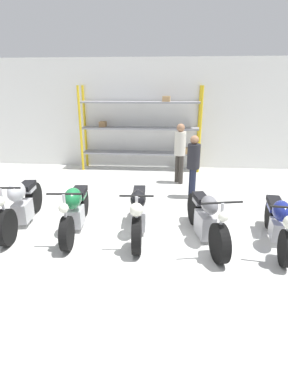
{
  "coord_description": "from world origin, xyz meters",
  "views": [
    {
      "loc": [
        0.46,
        -5.29,
        2.74
      ],
      "look_at": [
        0.0,
        0.4,
        0.7
      ],
      "focal_mm": 28.0,
      "sensor_mm": 36.0,
      "label": 1
    }
  ],
  "objects": [
    {
      "name": "shelving_rack",
      "position": [
        -0.46,
        4.75,
        1.4
      ],
      "size": [
        3.98,
        0.63,
        2.74
      ],
      "color": "gold",
      "rests_on": "ground_plane"
    },
    {
      "name": "motorcycle_grey",
      "position": [
        1.19,
        -0.22,
        0.43
      ],
      "size": [
        0.75,
        2.08,
        1.03
      ],
      "rotation": [
        0.0,
        0.0,
        -1.37
      ],
      "color": "black",
      "rests_on": "ground_plane"
    },
    {
      "name": "motorcycle_black",
      "position": [
        -0.07,
        -0.06,
        0.46
      ],
      "size": [
        0.57,
        2.1,
        1.04
      ],
      "rotation": [
        0.0,
        0.0,
        -1.51
      ],
      "color": "black",
      "rests_on": "ground_plane"
    },
    {
      "name": "ground_plane",
      "position": [
        0.0,
        0.0,
        0.0
      ],
      "size": [
        30.0,
        30.0,
        0.0
      ],
      "primitive_type": "plane",
      "color": "silver"
    },
    {
      "name": "motorcycle_silver",
      "position": [
        -2.48,
        0.09,
        0.46
      ],
      "size": [
        0.67,
        2.21,
        1.09
      ],
      "rotation": [
        0.0,
        0.0,
        -1.47
      ],
      "color": "black",
      "rests_on": "ground_plane"
    },
    {
      "name": "person_near_rack",
      "position": [
        0.8,
        3.26,
        1.02
      ],
      "size": [
        0.45,
        0.45,
        1.73
      ],
      "rotation": [
        0.0,
        0.0,
        3.79
      ],
      "color": "#38332D",
      "rests_on": "ground_plane"
    },
    {
      "name": "person_browsing",
      "position": [
        1.1,
        2.04,
        0.94
      ],
      "size": [
        0.37,
        0.37,
        1.6
      ],
      "rotation": [
        0.0,
        0.0,
        3.31
      ],
      "color": "#1E2338",
      "rests_on": "ground_plane"
    },
    {
      "name": "motorcycle_blue",
      "position": [
        2.45,
        -0.3,
        0.48
      ],
      "size": [
        0.62,
        1.97,
        1.0
      ],
      "rotation": [
        0.0,
        0.0,
        -1.71
      ],
      "color": "black",
      "rests_on": "ground_plane"
    },
    {
      "name": "motorcycle_green",
      "position": [
        -1.32,
        -0.03,
        0.47
      ],
      "size": [
        0.59,
        2.09,
        1.04
      ],
      "rotation": [
        0.0,
        0.0,
        -1.49
      ],
      "color": "black",
      "rests_on": "ground_plane"
    },
    {
      "name": "back_wall",
      "position": [
        0.0,
        5.12,
        1.8
      ],
      "size": [
        30.0,
        0.08,
        3.6
      ],
      "color": "white",
      "rests_on": "ground_plane"
    }
  ]
}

